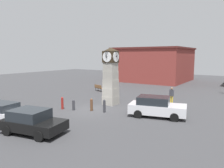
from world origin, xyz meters
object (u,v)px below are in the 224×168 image
bollard_near_tower (62,103)px  bench (99,87)px  car_near_tower (3,112)px  car_by_building (32,121)px  bollard_far_row (91,105)px  clock_tower (111,77)px  bollard_end_row (104,106)px  pedestrian_near_bench (172,95)px  car_silver_hatch (156,106)px  bollard_mid_row (74,105)px

bollard_near_tower → bench: (-3.31, 9.83, -0.04)m
car_near_tower → car_by_building: (3.84, -0.26, 0.03)m
bollard_far_row → car_by_building: bearing=-85.7°
clock_tower → car_by_building: size_ratio=1.31×
bollard_end_row → bench: bearing=129.7°
bollard_far_row → bench: size_ratio=0.65×
bollard_far_row → pedestrian_near_bench: size_ratio=0.64×
bollard_near_tower → bench: size_ratio=0.66×
bollard_far_row → bench: (-5.88, 8.79, -0.03)m
bollard_near_tower → bench: bearing=108.6°
clock_tower → bench: 8.50m
bollard_near_tower → bollard_end_row: bollard_end_row is taller
clock_tower → pedestrian_near_bench: bearing=35.0°
car_by_building → pedestrian_near_bench: size_ratio=2.52×
car_silver_hatch → bollard_mid_row: bearing=-162.5°
bollard_end_row → car_near_tower: (-4.62, -6.37, 0.16)m
bollard_mid_row → car_silver_hatch: car_silver_hatch is taller
car_by_building → car_silver_hatch: (5.00, 7.91, 0.05)m
bollard_near_tower → car_silver_hatch: 8.44m
car_silver_hatch → bench: car_silver_hatch is taller
clock_tower → car_silver_hatch: bearing=-16.0°
bollard_mid_row → car_near_tower: 5.78m
clock_tower → bollard_mid_row: 4.66m
car_by_building → car_silver_hatch: bearing=57.7°
bollard_near_tower → car_near_tower: 5.20m
bollard_near_tower → car_near_tower: bearing=-98.7°
bollard_mid_row → car_near_tower: size_ratio=0.20×
car_near_tower → bench: bearing=99.6°
pedestrian_near_bench → bench: bearing=168.4°
bollard_far_row → bench: bearing=123.8°
car_by_building → bench: size_ratio=2.55×
car_near_tower → pedestrian_near_bench: pedestrian_near_bench is taller
car_near_tower → car_silver_hatch: size_ratio=0.98×
clock_tower → pedestrian_near_bench: (5.01, 3.51, -1.82)m
bollard_far_row → pedestrian_near_bench: (4.98, 6.56, 0.42)m
bollard_near_tower → car_silver_hatch: (8.05, 2.51, 0.25)m
bollard_mid_row → bollard_end_row: bearing=18.5°
car_near_tower → pedestrian_near_bench: (8.35, 12.74, 0.25)m
bollard_end_row → car_near_tower: car_near_tower is taller
car_near_tower → car_silver_hatch: car_silver_hatch is taller
car_near_tower → car_by_building: size_ratio=1.08×
bollard_mid_row → car_by_building: car_by_building is taller
car_near_tower → car_by_building: bearing=-3.9°
car_by_building → car_near_tower: bearing=176.1°
bollard_near_tower → bollard_mid_row: (1.10, 0.31, -0.09)m
bollard_far_row → pedestrian_near_bench: bearing=52.8°
car_near_tower → car_by_building: 3.85m
bollard_near_tower → car_by_building: size_ratio=0.26×
bollard_far_row → car_by_building: size_ratio=0.25×
clock_tower → bollard_near_tower: (-2.55, -4.09, -2.23)m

